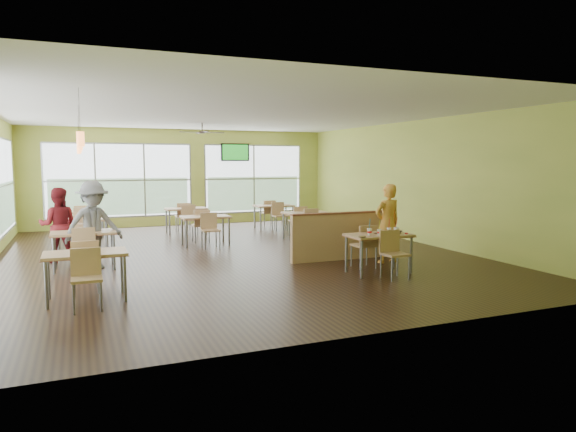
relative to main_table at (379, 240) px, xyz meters
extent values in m
plane|color=black|center=(-2.00, 3.00, -0.63)|extent=(12.00, 12.00, 0.00)
plane|color=white|center=(-2.00, 3.00, 2.57)|extent=(12.00, 12.00, 0.00)
cube|color=#CACF54|center=(-2.00, 9.00, 0.97)|extent=(10.00, 0.04, 3.20)
cube|color=#CACF54|center=(-2.00, -3.00, 0.97)|extent=(10.00, 0.04, 3.20)
cube|color=#CACF54|center=(3.00, 3.00, 0.97)|extent=(0.04, 12.00, 3.20)
cube|color=white|center=(-6.98, 6.00, 0.89)|extent=(0.02, 4.50, 2.35)
cube|color=white|center=(-4.00, 8.98, 0.89)|extent=(4.50, 0.02, 2.35)
cube|color=white|center=(0.50, 8.98, 0.89)|extent=(3.50, 0.02, 2.35)
cube|color=#B7BABC|center=(-1.75, 8.97, -0.28)|extent=(8.00, 0.04, 0.05)
cube|color=tan|center=(0.00, 0.00, 0.10)|extent=(1.20, 0.70, 0.04)
cube|color=brown|center=(0.00, 0.00, 0.07)|extent=(1.22, 0.71, 0.01)
cylinder|color=slate|center=(-0.54, -0.29, -0.28)|extent=(0.05, 0.05, 0.71)
cylinder|color=slate|center=(0.54, -0.29, -0.28)|extent=(0.05, 0.05, 0.71)
cylinder|color=slate|center=(-0.54, 0.29, -0.28)|extent=(0.05, 0.05, 0.71)
cylinder|color=slate|center=(0.54, 0.29, -0.28)|extent=(0.05, 0.05, 0.71)
cube|color=tan|center=(0.00, 0.55, -0.18)|extent=(0.42, 0.42, 0.04)
cube|color=tan|center=(0.00, 0.74, 0.04)|extent=(0.42, 0.04, 0.40)
cube|color=tan|center=(0.00, -0.55, -0.18)|extent=(0.42, 0.42, 0.04)
cube|color=tan|center=(0.00, -0.74, 0.04)|extent=(0.42, 0.04, 0.40)
cube|color=tan|center=(0.00, 1.45, -0.13)|extent=(2.40, 0.12, 1.00)
cube|color=brown|center=(0.00, 1.45, 0.39)|extent=(2.40, 0.14, 0.04)
cube|color=tan|center=(-5.20, 0.00, 0.10)|extent=(1.20, 0.70, 0.04)
cube|color=brown|center=(-5.20, 0.00, 0.07)|extent=(1.22, 0.71, 0.01)
cylinder|color=slate|center=(-5.74, -0.29, -0.28)|extent=(0.05, 0.05, 0.71)
cylinder|color=slate|center=(-4.66, -0.29, -0.28)|extent=(0.05, 0.05, 0.71)
cylinder|color=slate|center=(-5.74, 0.29, -0.28)|extent=(0.05, 0.05, 0.71)
cylinder|color=slate|center=(-4.66, 0.29, -0.28)|extent=(0.05, 0.05, 0.71)
cube|color=tan|center=(-5.20, 0.55, -0.18)|extent=(0.42, 0.42, 0.04)
cube|color=tan|center=(-5.20, 0.74, 0.04)|extent=(0.42, 0.04, 0.40)
cube|color=tan|center=(-5.20, -0.55, -0.18)|extent=(0.42, 0.42, 0.04)
cube|color=tan|center=(-5.20, -0.74, 0.04)|extent=(0.42, 0.04, 0.40)
cube|color=tan|center=(-5.20, 2.50, 0.10)|extent=(1.20, 0.70, 0.04)
cube|color=brown|center=(-5.20, 2.50, 0.07)|extent=(1.22, 0.71, 0.01)
cylinder|color=slate|center=(-5.74, 2.21, -0.28)|extent=(0.05, 0.05, 0.71)
cylinder|color=slate|center=(-4.66, 2.21, -0.28)|extent=(0.05, 0.05, 0.71)
cylinder|color=slate|center=(-5.74, 2.79, -0.28)|extent=(0.05, 0.05, 0.71)
cylinder|color=slate|center=(-4.66, 2.79, -0.28)|extent=(0.05, 0.05, 0.71)
cube|color=tan|center=(-5.20, 3.05, -0.18)|extent=(0.42, 0.42, 0.04)
cube|color=tan|center=(-5.20, 3.24, 0.04)|extent=(0.42, 0.04, 0.40)
cube|color=tan|center=(-5.20, 1.95, -0.18)|extent=(0.42, 0.42, 0.04)
cube|color=tan|center=(-5.20, 1.76, 0.04)|extent=(0.42, 0.04, 0.40)
cube|color=tan|center=(-5.20, 5.00, 0.10)|extent=(1.20, 0.70, 0.04)
cube|color=brown|center=(-5.20, 5.00, 0.07)|extent=(1.22, 0.71, 0.01)
cylinder|color=slate|center=(-5.74, 4.71, -0.28)|extent=(0.05, 0.05, 0.71)
cylinder|color=slate|center=(-4.66, 4.71, -0.28)|extent=(0.05, 0.05, 0.71)
cylinder|color=slate|center=(-5.74, 5.29, -0.28)|extent=(0.05, 0.05, 0.71)
cylinder|color=slate|center=(-4.66, 5.29, -0.28)|extent=(0.05, 0.05, 0.71)
cube|color=tan|center=(-5.20, 5.55, -0.18)|extent=(0.42, 0.42, 0.04)
cube|color=tan|center=(-5.20, 5.74, 0.04)|extent=(0.42, 0.04, 0.40)
cube|color=tan|center=(-5.20, 4.45, -0.18)|extent=(0.42, 0.42, 0.04)
cube|color=tan|center=(-5.20, 4.26, 0.04)|extent=(0.42, 0.04, 0.40)
cube|color=tan|center=(-5.20, 7.20, 0.10)|extent=(1.20, 0.70, 0.04)
cube|color=brown|center=(-5.20, 7.20, 0.07)|extent=(1.22, 0.71, 0.01)
cylinder|color=slate|center=(-5.74, 6.91, -0.28)|extent=(0.05, 0.05, 0.71)
cylinder|color=slate|center=(-4.66, 6.91, -0.28)|extent=(0.05, 0.05, 0.71)
cylinder|color=slate|center=(-5.74, 7.49, -0.28)|extent=(0.05, 0.05, 0.71)
cylinder|color=slate|center=(-4.66, 7.49, -0.28)|extent=(0.05, 0.05, 0.71)
cube|color=tan|center=(-5.20, 7.75, -0.18)|extent=(0.42, 0.42, 0.04)
cube|color=tan|center=(-5.20, 7.94, 0.04)|extent=(0.42, 0.04, 0.40)
cube|color=tan|center=(-5.20, 6.65, -0.18)|extent=(0.42, 0.42, 0.04)
cube|color=tan|center=(-5.20, 6.46, 0.04)|extent=(0.42, 0.04, 0.40)
cube|color=tan|center=(-2.30, 4.50, 0.10)|extent=(1.20, 0.70, 0.04)
cube|color=brown|center=(-2.30, 4.50, 0.07)|extent=(1.22, 0.71, 0.01)
cylinder|color=slate|center=(-2.84, 4.21, -0.28)|extent=(0.05, 0.05, 0.71)
cylinder|color=slate|center=(-1.76, 4.21, -0.28)|extent=(0.05, 0.05, 0.71)
cylinder|color=slate|center=(-2.84, 4.79, -0.28)|extent=(0.05, 0.05, 0.71)
cylinder|color=slate|center=(-1.76, 4.79, -0.28)|extent=(0.05, 0.05, 0.71)
cube|color=tan|center=(-2.30, 5.05, -0.18)|extent=(0.42, 0.42, 0.04)
cube|color=tan|center=(-2.30, 5.24, 0.04)|extent=(0.42, 0.04, 0.40)
cube|color=tan|center=(-2.30, 3.95, -0.18)|extent=(0.42, 0.42, 0.04)
cube|color=tan|center=(-2.30, 3.76, 0.04)|extent=(0.42, 0.04, 0.40)
cube|color=tan|center=(-2.30, 7.00, 0.10)|extent=(1.20, 0.70, 0.04)
cube|color=brown|center=(-2.30, 7.00, 0.07)|extent=(1.22, 0.71, 0.01)
cylinder|color=slate|center=(-2.84, 6.71, -0.28)|extent=(0.05, 0.05, 0.71)
cylinder|color=slate|center=(-1.76, 6.71, -0.28)|extent=(0.05, 0.05, 0.71)
cylinder|color=slate|center=(-2.84, 7.29, -0.28)|extent=(0.05, 0.05, 0.71)
cylinder|color=slate|center=(-1.76, 7.29, -0.28)|extent=(0.05, 0.05, 0.71)
cube|color=tan|center=(-2.30, 7.55, -0.18)|extent=(0.42, 0.42, 0.04)
cube|color=tan|center=(-2.30, 7.74, 0.04)|extent=(0.42, 0.04, 0.40)
cube|color=tan|center=(-2.30, 6.45, -0.18)|extent=(0.42, 0.42, 0.04)
cube|color=tan|center=(-2.30, 6.26, 0.04)|extent=(0.42, 0.04, 0.40)
cube|color=tan|center=(0.50, 4.50, 0.10)|extent=(1.20, 0.70, 0.04)
cube|color=brown|center=(0.50, 4.50, 0.07)|extent=(1.22, 0.71, 0.01)
cylinder|color=slate|center=(-0.04, 4.21, -0.28)|extent=(0.05, 0.05, 0.71)
cylinder|color=slate|center=(1.04, 4.21, -0.28)|extent=(0.05, 0.05, 0.71)
cylinder|color=slate|center=(-0.04, 4.79, -0.28)|extent=(0.05, 0.05, 0.71)
cylinder|color=slate|center=(1.04, 4.79, -0.28)|extent=(0.05, 0.05, 0.71)
cube|color=tan|center=(0.50, 5.05, -0.18)|extent=(0.42, 0.42, 0.04)
cube|color=tan|center=(0.50, 5.24, 0.04)|extent=(0.42, 0.04, 0.40)
cube|color=tan|center=(0.50, 3.95, -0.18)|extent=(0.42, 0.42, 0.04)
cube|color=tan|center=(0.50, 3.76, 0.04)|extent=(0.42, 0.04, 0.40)
cube|color=tan|center=(0.50, 7.00, 0.10)|extent=(1.20, 0.70, 0.04)
cube|color=brown|center=(0.50, 7.00, 0.07)|extent=(1.22, 0.71, 0.01)
cylinder|color=slate|center=(-0.04, 6.71, -0.28)|extent=(0.05, 0.05, 0.71)
cylinder|color=slate|center=(1.04, 6.71, -0.28)|extent=(0.05, 0.05, 0.71)
cylinder|color=slate|center=(-0.04, 7.29, -0.28)|extent=(0.05, 0.05, 0.71)
cylinder|color=slate|center=(1.04, 7.29, -0.28)|extent=(0.05, 0.05, 0.71)
cube|color=tan|center=(0.50, 7.55, -0.18)|extent=(0.42, 0.42, 0.04)
cube|color=tan|center=(0.50, 7.74, 0.04)|extent=(0.42, 0.04, 0.40)
cube|color=tan|center=(0.50, 6.45, -0.18)|extent=(0.42, 0.42, 0.04)
cube|color=tan|center=(0.50, 6.26, 0.04)|extent=(0.42, 0.04, 0.40)
cylinder|color=#2D2119|center=(-5.20, 0.00, 2.22)|extent=(0.01, 0.01, 0.70)
cylinder|color=orange|center=(-5.20, 0.00, 1.82)|extent=(0.11, 0.11, 0.22)
cylinder|color=#2D2119|center=(-5.20, 2.50, 2.22)|extent=(0.01, 0.01, 0.70)
cylinder|color=orange|center=(-5.20, 2.50, 1.82)|extent=(0.11, 0.11, 0.22)
cylinder|color=#2D2119|center=(-5.20, 5.00, 2.22)|extent=(0.01, 0.01, 0.70)
cylinder|color=orange|center=(-5.20, 5.00, 1.82)|extent=(0.11, 0.11, 0.22)
cylinder|color=#2D2119|center=(-5.20, 7.20, 2.22)|extent=(0.01, 0.01, 0.70)
cylinder|color=orange|center=(-5.20, 7.20, 1.82)|extent=(0.11, 0.11, 0.22)
cylinder|color=#2D2119|center=(-2.00, 6.00, 2.45)|extent=(0.03, 0.03, 0.24)
cylinder|color=#2D2119|center=(-2.00, 6.00, 2.31)|extent=(0.16, 0.16, 0.06)
cube|color=#2D2119|center=(-1.65, 6.00, 2.31)|extent=(0.55, 0.10, 0.01)
cube|color=#2D2119|center=(-2.00, 6.35, 2.31)|extent=(0.10, 0.55, 0.01)
cube|color=#2D2119|center=(-2.35, 6.00, 2.31)|extent=(0.55, 0.10, 0.01)
cube|color=#2D2119|center=(-2.00, 5.65, 2.31)|extent=(0.10, 0.55, 0.01)
cube|color=black|center=(-0.20, 8.90, 1.82)|extent=(1.00, 0.06, 0.60)
cube|color=green|center=(-0.20, 8.87, 1.82)|extent=(0.90, 0.01, 0.52)
imported|color=orange|center=(0.72, 0.81, 0.20)|extent=(0.64, 0.45, 1.66)
imported|color=maroon|center=(-5.68, 3.46, 0.16)|extent=(0.83, 0.67, 1.58)
imported|color=slate|center=(-5.01, 2.47, 0.24)|extent=(1.27, 0.96, 1.74)
cone|color=white|center=(-0.25, -0.07, 0.18)|extent=(0.09, 0.09, 0.12)
cylinder|color=red|center=(-0.25, -0.07, 0.18)|extent=(0.08, 0.08, 0.03)
cylinder|color=white|center=(-0.25, -0.07, 0.24)|extent=(0.09, 0.09, 0.01)
cylinder|color=#0F84CB|center=(-0.25, -0.07, 0.35)|extent=(0.02, 0.06, 0.22)
cone|color=white|center=(-0.08, -0.14, 0.17)|extent=(0.08, 0.08, 0.11)
cylinder|color=red|center=(-0.08, -0.14, 0.17)|extent=(0.07, 0.07, 0.03)
cylinder|color=white|center=(-0.08, -0.14, 0.23)|extent=(0.08, 0.08, 0.01)
cylinder|color=yellow|center=(-0.08, -0.14, 0.32)|extent=(0.03, 0.05, 0.19)
cone|color=white|center=(0.19, -0.05, 0.17)|extent=(0.08, 0.08, 0.11)
cylinder|color=red|center=(0.19, -0.05, 0.18)|extent=(0.08, 0.08, 0.03)
cylinder|color=white|center=(0.19, -0.05, 0.23)|extent=(0.09, 0.09, 0.01)
cylinder|color=red|center=(0.19, -0.05, 0.33)|extent=(0.02, 0.05, 0.20)
cone|color=white|center=(0.28, -0.16, 0.18)|extent=(0.09, 0.09, 0.12)
cylinder|color=red|center=(0.28, -0.16, 0.18)|extent=(0.09, 0.09, 0.04)
cylinder|color=white|center=(0.28, -0.16, 0.25)|extent=(0.10, 0.10, 0.01)
cylinder|color=red|center=(0.28, -0.16, 0.36)|extent=(0.02, 0.06, 0.22)
cylinder|color=black|center=(0.37, -0.02, 0.12)|extent=(0.20, 0.20, 0.01)
torus|color=black|center=(0.37, -0.02, 0.16)|extent=(0.24, 0.24, 0.02)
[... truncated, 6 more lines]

